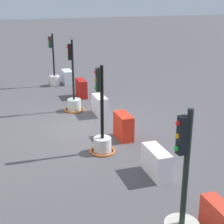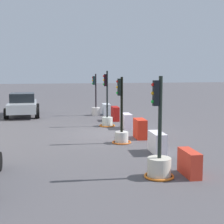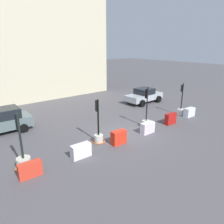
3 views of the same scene
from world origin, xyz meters
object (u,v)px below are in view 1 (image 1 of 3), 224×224
object	(u,v)px
construction_barrier_0	(221,222)
construction_barrier_4	(81,88)
construction_barrier_2	(123,126)
construction_barrier_5	(67,77)
traffic_light_3	(54,76)
construction_barrier_3	(100,105)
traffic_light_2	(74,100)
construction_barrier_1	(156,162)
traffic_light_1	(102,137)

from	to	relation	value
construction_barrier_0	construction_barrier_4	xyz separation A→B (m)	(11.03, -0.06, 0.05)
construction_barrier_2	construction_barrier_5	distance (m)	8.30
traffic_light_3	construction_barrier_4	distance (m)	2.78
construction_barrier_5	construction_barrier_2	bearing A→B (deg)	-179.59
construction_barrier_3	construction_barrier_4	distance (m)	2.77
traffic_light_2	construction_barrier_0	bearing A→B (deg)	-175.00
construction_barrier_1	traffic_light_1	bearing A→B (deg)	26.47
traffic_light_1	traffic_light_2	world-z (taller)	traffic_light_2
construction_barrier_1	construction_barrier_2	world-z (taller)	construction_barrier_2
construction_barrier_0	construction_barrier_1	world-z (taller)	construction_barrier_1
traffic_light_3	construction_barrier_2	bearing A→B (deg)	-174.26
construction_barrier_5	traffic_light_2	bearing A→B (deg)	170.21
construction_barrier_2	construction_barrier_5	world-z (taller)	construction_barrier_2
traffic_light_3	construction_barrier_5	world-z (taller)	traffic_light_3
traffic_light_2	traffic_light_3	bearing A→B (deg)	-0.71
construction_barrier_4	construction_barrier_1	bearing A→B (deg)	179.34
construction_barrier_1	traffic_light_2	bearing A→B (deg)	6.96
construction_barrier_2	construction_barrier_3	size ratio (longest dim) A/B	0.92
traffic_light_1	construction_barrier_4	distance (m)	6.36
construction_barrier_1	construction_barrier_4	distance (m)	8.19
construction_barrier_1	construction_barrier_2	xyz separation A→B (m)	(2.71, -0.11, 0.06)
traffic_light_1	traffic_light_2	distance (m)	4.37
traffic_light_2	construction_barrier_3	bearing A→B (deg)	-133.48
construction_barrier_2	construction_barrier_3	world-z (taller)	construction_barrier_2
traffic_light_1	construction_barrier_2	bearing A→B (deg)	-53.30
construction_barrier_3	construction_barrier_4	bearing A→B (deg)	0.90
construction_barrier_2	traffic_light_3	bearing A→B (deg)	5.74
construction_barrier_2	construction_barrier_4	size ratio (longest dim) A/B	0.97
traffic_light_3	construction_barrier_0	xyz separation A→B (m)	(-13.68, -0.74, -0.18)
traffic_light_1	construction_barrier_4	bearing A→B (deg)	-9.49
traffic_light_1	construction_barrier_0	size ratio (longest dim) A/B	2.58
traffic_light_3	construction_barrier_3	xyz separation A→B (m)	(-5.42, -0.85, -0.17)
construction_barrier_0	construction_barrier_5	xyz separation A→B (m)	(13.85, -0.02, 0.00)
traffic_light_2	construction_barrier_5	xyz separation A→B (m)	(4.73, -0.82, -0.09)
traffic_light_2	construction_barrier_0	distance (m)	9.16
construction_barrier_3	construction_barrier_5	distance (m)	5.59
traffic_light_1	traffic_light_3	world-z (taller)	traffic_light_3
traffic_light_3	construction_barrier_2	distance (m)	8.18
traffic_light_1	traffic_light_2	xyz separation A→B (m)	(4.37, -0.19, -0.04)
construction_barrier_4	construction_barrier_5	distance (m)	2.82
construction_barrier_0	construction_barrier_3	bearing A→B (deg)	-0.74
traffic_light_3	construction_barrier_2	xyz separation A→B (m)	(-8.14, -0.82, -0.12)
construction_barrier_2	construction_barrier_4	world-z (taller)	construction_barrier_2
construction_barrier_4	construction_barrier_5	xyz separation A→B (m)	(2.82, 0.05, -0.05)
construction_barrier_1	construction_barrier_4	size ratio (longest dim) A/B	1.12
construction_barrier_2	traffic_light_2	bearing A→B (deg)	13.75
traffic_light_3	traffic_light_1	bearing A→B (deg)	178.43
construction_barrier_1	construction_barrier_5	xyz separation A→B (m)	(11.01, -0.05, -0.01)
traffic_light_1	construction_barrier_5	bearing A→B (deg)	-6.30
traffic_light_3	construction_barrier_0	size ratio (longest dim) A/B	2.58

